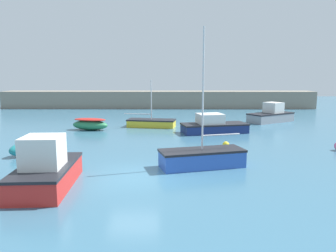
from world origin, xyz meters
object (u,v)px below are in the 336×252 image
(motorboat_grey_hull, at_px, (271,115))
(motorboat_with_cabin, at_px, (213,126))
(cabin_cruiser_white, at_px, (46,170))
(sailboat_short_mast, at_px, (151,123))
(mooring_buoy_yellow, at_px, (226,145))
(dinghy_near_pier, at_px, (27,148))
(sailboat_tall_mast, at_px, (202,158))
(rowboat_with_red_cover, at_px, (90,124))

(motorboat_grey_hull, height_order, motorboat_with_cabin, motorboat_grey_hull)
(cabin_cruiser_white, distance_m, sailboat_short_mast, 17.41)
(sailboat_short_mast, xyz_separation_m, mooring_buoy_yellow, (5.57, -9.04, -0.15))
(cabin_cruiser_white, distance_m, dinghy_near_pier, 6.78)
(motorboat_grey_hull, xyz_separation_m, dinghy_near_pier, (-19.47, -14.63, -0.27))
(sailboat_tall_mast, height_order, dinghy_near_pier, sailboat_tall_mast)
(motorboat_grey_hull, xyz_separation_m, mooring_buoy_yellow, (-6.85, -12.49, -0.48))
(motorboat_with_cabin, bearing_deg, sailboat_tall_mast, -113.35)
(sailboat_short_mast, bearing_deg, dinghy_near_pier, -112.56)
(rowboat_with_red_cover, height_order, motorboat_with_cabin, motorboat_with_cabin)
(sailboat_short_mast, bearing_deg, mooring_buoy_yellow, -48.70)
(motorboat_with_cabin, bearing_deg, mooring_buoy_yellow, -101.75)
(motorboat_grey_hull, bearing_deg, rowboat_with_red_cover, -16.54)
(rowboat_with_red_cover, xyz_separation_m, dinghy_near_pier, (-1.63, -9.41, -0.10))
(dinghy_near_pier, bearing_deg, motorboat_grey_hull, -17.05)
(motorboat_grey_hull, xyz_separation_m, sailboat_tall_mast, (-8.91, -17.10, -0.19))
(dinghy_near_pier, bearing_deg, rowboat_with_red_cover, 26.19)
(sailboat_tall_mast, bearing_deg, sailboat_short_mast, -90.95)
(sailboat_tall_mast, height_order, rowboat_with_red_cover, sailboat_tall_mast)
(sailboat_tall_mast, distance_m, dinghy_near_pier, 10.84)
(cabin_cruiser_white, distance_m, mooring_buoy_yellow, 12.19)
(rowboat_with_red_cover, distance_m, dinghy_near_pier, 9.56)
(sailboat_short_mast, relative_size, mooring_buoy_yellow, 11.15)
(motorboat_grey_hull, xyz_separation_m, sailboat_short_mast, (-12.42, -3.45, -0.32))
(motorboat_grey_hull, relative_size, dinghy_near_pier, 2.28)
(sailboat_tall_mast, xyz_separation_m, motorboat_with_cabin, (1.96, 10.51, 0.10))
(sailboat_short_mast, height_order, motorboat_with_cabin, sailboat_short_mast)
(cabin_cruiser_white, relative_size, dinghy_near_pier, 2.01)
(sailboat_short_mast, xyz_separation_m, rowboat_with_red_cover, (-5.42, -1.77, 0.15))
(rowboat_with_red_cover, distance_m, motorboat_with_cabin, 10.97)
(cabin_cruiser_white, xyz_separation_m, mooring_buoy_yellow, (9.20, 7.98, -0.60))
(mooring_buoy_yellow, bearing_deg, rowboat_with_red_cover, 146.48)
(sailboat_short_mast, relative_size, sailboat_tall_mast, 0.69)
(sailboat_tall_mast, distance_m, mooring_buoy_yellow, 5.06)
(motorboat_grey_hull, relative_size, rowboat_with_red_cover, 1.54)
(motorboat_with_cabin, xyz_separation_m, mooring_buoy_yellow, (0.11, -5.90, -0.39))
(cabin_cruiser_white, distance_m, motorboat_with_cabin, 16.60)
(rowboat_with_red_cover, xyz_separation_m, motorboat_with_cabin, (10.88, -1.37, 0.08))
(sailboat_short_mast, height_order, rowboat_with_red_cover, sailboat_short_mast)
(motorboat_with_cabin, bearing_deg, sailboat_short_mast, 137.34)
(cabin_cruiser_white, bearing_deg, motorboat_grey_hull, -41.66)
(rowboat_with_red_cover, xyz_separation_m, mooring_buoy_yellow, (10.99, -7.28, -0.31))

